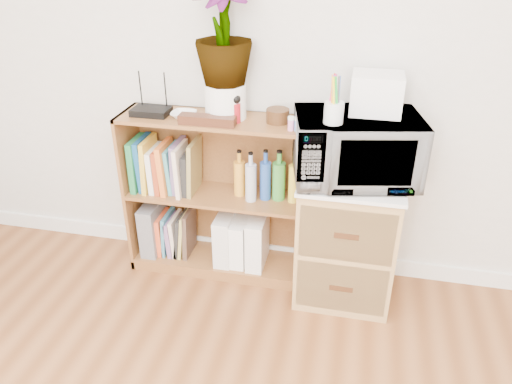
% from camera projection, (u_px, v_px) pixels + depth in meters
% --- Properties ---
extents(skirting_board, '(4.00, 0.02, 0.10)m').
position_uv_depth(skirting_board, '(279.00, 252.00, 3.08)').
color(skirting_board, white).
rests_on(skirting_board, ground).
extents(bookshelf, '(1.00, 0.30, 0.95)m').
position_uv_depth(bookshelf, '(215.00, 197.00, 2.82)').
color(bookshelf, brown).
rests_on(bookshelf, ground).
extents(wicker_unit, '(0.50, 0.45, 0.70)m').
position_uv_depth(wicker_unit, '(346.00, 239.00, 2.68)').
color(wicker_unit, '#9E7542').
rests_on(wicker_unit, ground).
extents(microwave, '(0.66, 0.51, 0.33)m').
position_uv_depth(microwave, '(356.00, 148.00, 2.41)').
color(microwave, silver).
rests_on(microwave, wicker_unit).
extents(pen_cup, '(0.09, 0.09, 0.10)m').
position_uv_depth(pen_cup, '(334.00, 113.00, 2.23)').
color(pen_cup, silver).
rests_on(pen_cup, microwave).
extents(small_appliance, '(0.24, 0.20, 0.19)m').
position_uv_depth(small_appliance, '(377.00, 94.00, 2.33)').
color(small_appliance, white).
rests_on(small_appliance, microwave).
extents(router, '(0.20, 0.13, 0.04)m').
position_uv_depth(router, '(151.00, 111.00, 2.63)').
color(router, black).
rests_on(router, bookshelf).
extents(white_bowl, '(0.13, 0.13, 0.03)m').
position_uv_depth(white_bowl, '(184.00, 115.00, 2.59)').
color(white_bowl, white).
rests_on(white_bowl, bookshelf).
extents(plant_pot, '(0.21, 0.21, 0.18)m').
position_uv_depth(plant_pot, '(225.00, 101.00, 2.56)').
color(plant_pot, white).
rests_on(plant_pot, bookshelf).
extents(potted_plant, '(0.29, 0.29, 0.52)m').
position_uv_depth(potted_plant, '(223.00, 30.00, 2.39)').
color(potted_plant, '#337C31').
rests_on(potted_plant, plant_pot).
extents(trinket_box, '(0.29, 0.07, 0.05)m').
position_uv_depth(trinket_box, '(207.00, 120.00, 2.50)').
color(trinket_box, '#3A1B0F').
rests_on(trinket_box, bookshelf).
extents(kokeshi_doll, '(0.04, 0.04, 0.10)m').
position_uv_depth(kokeshi_doll, '(236.00, 113.00, 2.51)').
color(kokeshi_doll, '#A3141D').
rests_on(kokeshi_doll, bookshelf).
extents(wooden_bowl, '(0.12, 0.12, 0.07)m').
position_uv_depth(wooden_bowl, '(278.00, 116.00, 2.52)').
color(wooden_bowl, '#3C2510').
rests_on(wooden_bowl, bookshelf).
extents(paint_jars, '(0.10, 0.04, 0.05)m').
position_uv_depth(paint_jars, '(297.00, 126.00, 2.42)').
color(paint_jars, pink).
rests_on(paint_jars, bookshelf).
extents(file_box, '(0.09, 0.25, 0.31)m').
position_uv_depth(file_box, '(154.00, 226.00, 3.01)').
color(file_box, slate).
rests_on(file_box, bookshelf).
extents(magazine_holder_left, '(0.09, 0.24, 0.30)m').
position_uv_depth(magazine_holder_left, '(226.00, 237.00, 2.93)').
color(magazine_holder_left, silver).
rests_on(magazine_holder_left, bookshelf).
extents(magazine_holder_mid, '(0.09, 0.22, 0.28)m').
position_uv_depth(magazine_holder_mid, '(240.00, 240.00, 2.91)').
color(magazine_holder_mid, white).
rests_on(magazine_holder_mid, bookshelf).
extents(magazine_holder_right, '(0.10, 0.24, 0.30)m').
position_uv_depth(magazine_holder_right, '(257.00, 241.00, 2.89)').
color(magazine_holder_right, white).
rests_on(magazine_holder_right, bookshelf).
extents(cookbooks, '(0.37, 0.20, 0.31)m').
position_uv_depth(cookbooks, '(165.00, 166.00, 2.80)').
color(cookbooks, '#1F7740').
rests_on(cookbooks, bookshelf).
extents(liquor_bottles, '(0.36, 0.07, 0.28)m').
position_uv_depth(liquor_bottles, '(266.00, 177.00, 2.69)').
color(liquor_bottles, gold).
rests_on(liquor_bottles, bookshelf).
extents(lower_books, '(0.20, 0.19, 0.30)m').
position_uv_depth(lower_books, '(177.00, 233.00, 3.00)').
color(lower_books, '#F1562A').
rests_on(lower_books, bookshelf).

